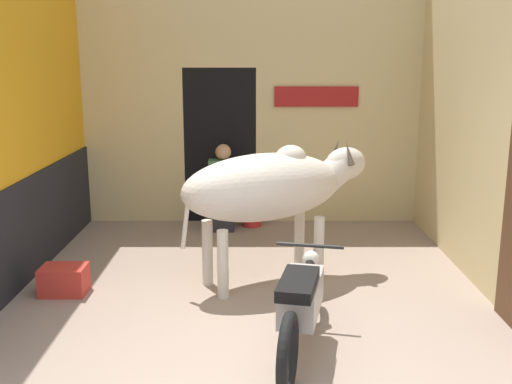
{
  "coord_description": "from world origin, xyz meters",
  "views": [
    {
      "loc": [
        0.07,
        -3.88,
        2.3
      ],
      "look_at": [
        0.06,
        1.97,
        0.97
      ],
      "focal_mm": 42.0,
      "sensor_mm": 36.0,
      "label": 1
    }
  ],
  "objects_px": {
    "plastic_stool": "(253,210)",
    "crate": "(65,280)",
    "cow": "(272,187)",
    "motorcycle_near": "(302,302)",
    "shopkeeper_seated": "(224,185)"
  },
  "relations": [
    {
      "from": "cow",
      "to": "crate",
      "type": "distance_m",
      "value": 2.26
    },
    {
      "from": "motorcycle_near",
      "to": "crate",
      "type": "bearing_deg",
      "value": 152.5
    },
    {
      "from": "plastic_stool",
      "to": "cow",
      "type": "bearing_deg",
      "value": -84.16
    },
    {
      "from": "shopkeeper_seated",
      "to": "plastic_stool",
      "type": "bearing_deg",
      "value": 21.13
    },
    {
      "from": "motorcycle_near",
      "to": "plastic_stool",
      "type": "distance_m",
      "value": 3.63
    },
    {
      "from": "cow",
      "to": "motorcycle_near",
      "type": "relative_size",
      "value": 1.1
    },
    {
      "from": "cow",
      "to": "crate",
      "type": "bearing_deg",
      "value": -170.37
    },
    {
      "from": "cow",
      "to": "motorcycle_near",
      "type": "xyz_separation_m",
      "value": [
        0.2,
        -1.52,
        -0.6
      ]
    },
    {
      "from": "plastic_stool",
      "to": "crate",
      "type": "relative_size",
      "value": 0.97
    },
    {
      "from": "plastic_stool",
      "to": "crate",
      "type": "distance_m",
      "value": 3.05
    },
    {
      "from": "motorcycle_near",
      "to": "plastic_stool",
      "type": "xyz_separation_m",
      "value": [
        -0.41,
        3.61,
        -0.18
      ]
    },
    {
      "from": "shopkeeper_seated",
      "to": "cow",
      "type": "bearing_deg",
      "value": -72.95
    },
    {
      "from": "cow",
      "to": "motorcycle_near",
      "type": "distance_m",
      "value": 1.65
    },
    {
      "from": "cow",
      "to": "plastic_stool",
      "type": "bearing_deg",
      "value": 95.84
    },
    {
      "from": "cow",
      "to": "shopkeeper_seated",
      "type": "distance_m",
      "value": 2.06
    }
  ]
}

